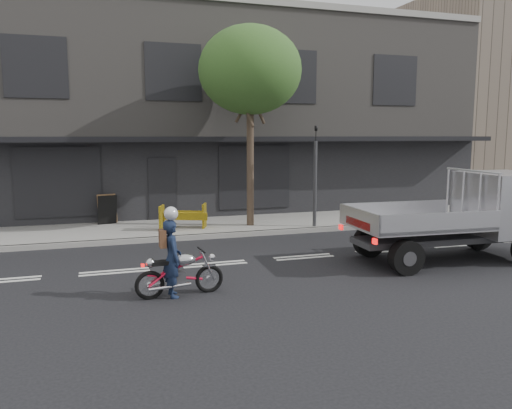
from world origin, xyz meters
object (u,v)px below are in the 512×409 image
object	(u,v)px
rider	(172,258)
sandwich_board	(107,210)
street_tree	(250,71)
traffic_light_pole	(315,182)
flatbed_ute	(487,207)
motorcycle	(180,272)
construction_barrier	(184,217)

from	to	relation	value
rider	sandwich_board	xyz separation A→B (m)	(-1.09, 7.97, -0.12)
street_tree	traffic_light_pole	xyz separation A→B (m)	(2.00, -0.85, -3.63)
street_tree	flatbed_ute	world-z (taller)	street_tree
motorcycle	rider	xyz separation A→B (m)	(-0.15, -0.00, 0.30)
traffic_light_pole	flatbed_ute	xyz separation A→B (m)	(2.70, -4.82, -0.32)
street_tree	traffic_light_pole	world-z (taller)	street_tree
street_tree	construction_barrier	distance (m)	5.24
street_tree	motorcycle	size ratio (longest dim) A/B	3.75
traffic_light_pole	sandwich_board	bearing A→B (deg)	159.94
traffic_light_pole	motorcycle	distance (m)	7.83
street_tree	traffic_light_pole	bearing A→B (deg)	-23.03
rider	flatbed_ute	xyz separation A→B (m)	(8.25, 0.73, 0.56)
rider	construction_barrier	bearing A→B (deg)	-16.07
motorcycle	construction_barrier	world-z (taller)	construction_barrier
rider	construction_barrier	size ratio (longest dim) A/B	1.03
motorcycle	sandwich_board	distance (m)	8.07
street_tree	rider	size ratio (longest dim) A/B	4.36
motorcycle	flatbed_ute	distance (m)	8.18
flatbed_ute	sandwich_board	world-z (taller)	flatbed_ute
street_tree	rider	distance (m)	8.59
street_tree	flatbed_ute	size ratio (longest dim) A/B	1.32
traffic_light_pole	flatbed_ute	distance (m)	5.53
traffic_light_pole	flatbed_ute	world-z (taller)	traffic_light_pole
rider	sandwich_board	size ratio (longest dim) A/B	1.53
street_tree	sandwich_board	world-z (taller)	street_tree
traffic_light_pole	flatbed_ute	size ratio (longest dim) A/B	0.68
flatbed_ute	motorcycle	bearing A→B (deg)	-172.34
traffic_light_pole	construction_barrier	distance (m)	4.47
rider	sandwich_board	distance (m)	8.04
sandwich_board	construction_barrier	bearing A→B (deg)	-50.74
street_tree	traffic_light_pole	distance (m)	4.23
street_tree	rider	xyz separation A→B (m)	(-3.55, -6.39, -4.50)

